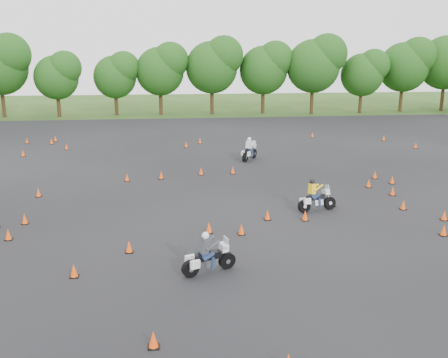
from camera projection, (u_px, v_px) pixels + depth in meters
The scene contains 7 objects.
ground at pixel (234, 228), 21.87m from camera, with size 140.00×140.00×0.00m, color #2D5119.
asphalt_pad at pixel (220, 191), 27.64m from camera, with size 62.00×62.00×0.00m, color black.
treeline at pixel (232, 78), 54.82m from camera, with size 86.51×32.37×10.67m.
traffic_cones at pixel (216, 193), 26.45m from camera, with size 36.19×33.53×0.45m.
rider_grey at pixel (209, 252), 17.28m from camera, with size 2.04×0.63×1.58m, color #37393E, non-canonical shape.
rider_yellow at pixel (318, 196), 23.95m from camera, with size 2.04×0.62×1.57m, color yellow, non-canonical shape.
rider_white at pixel (250, 148), 35.30m from camera, with size 2.14×0.66×1.65m, color beige, non-canonical shape.
Camera 1 is at (-2.82, -20.44, 7.55)m, focal length 40.00 mm.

